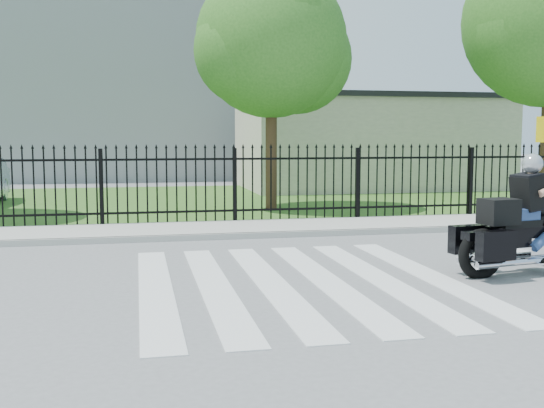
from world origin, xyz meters
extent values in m
plane|color=slate|center=(0.00, 0.00, 0.00)|extent=(120.00, 120.00, 0.00)
cube|color=#ADAAA3|center=(0.00, 5.00, 0.06)|extent=(40.00, 2.00, 0.12)
cube|color=#ADAAA3|center=(0.00, 4.00, 0.06)|extent=(40.00, 0.12, 0.12)
cube|color=#365D20|center=(0.00, 12.00, 0.01)|extent=(40.00, 12.00, 0.02)
cube|color=black|center=(0.00, 6.00, 0.35)|extent=(26.00, 0.04, 0.05)
cube|color=black|center=(0.00, 6.00, 1.55)|extent=(26.00, 0.04, 0.05)
cylinder|color=#382316|center=(1.50, 9.00, 2.08)|extent=(0.32, 0.32, 4.16)
sphere|color=#2B611B|center=(1.50, 9.00, 4.68)|extent=(4.20, 4.20, 4.20)
cube|color=beige|center=(7.00, 16.00, 1.75)|extent=(10.00, 6.00, 3.50)
cube|color=black|center=(7.00, 16.00, 3.60)|extent=(10.20, 6.20, 0.20)
cube|color=gray|center=(-3.00, 26.00, 6.00)|extent=(15.00, 10.00, 12.00)
torus|color=black|center=(2.68, -0.26, 0.35)|extent=(0.78, 0.27, 0.77)
cube|color=black|center=(3.51, -0.13, 0.58)|extent=(1.39, 0.45, 0.31)
cube|color=black|center=(3.30, -0.16, 0.78)|extent=(0.72, 0.43, 0.10)
cube|color=silver|center=(3.66, -0.11, 0.40)|extent=(0.46, 0.37, 0.31)
cube|color=black|center=(2.97, -0.21, 0.96)|extent=(0.56, 0.47, 0.38)
cube|color=navy|center=(3.43, -0.14, 0.90)|extent=(0.40, 0.36, 0.19)
sphere|color=#B1B2B9|center=(3.55, -0.12, 1.66)|extent=(0.30, 0.30, 0.30)
camera|label=1|loc=(-2.21, -8.58, 2.05)|focal=42.00mm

